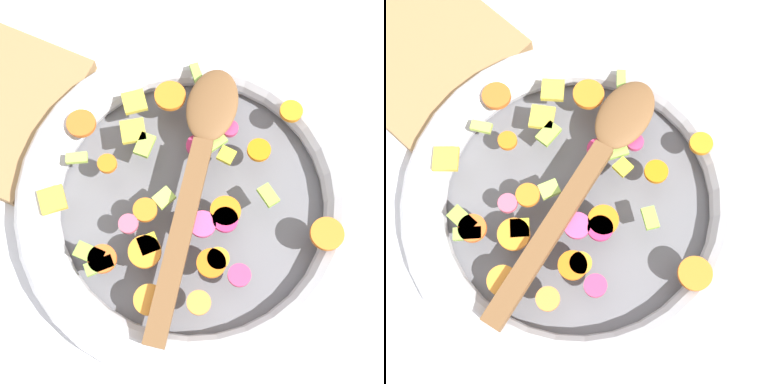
# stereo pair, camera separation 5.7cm
# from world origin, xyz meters

# --- Properties ---
(ground_plane) EXTENTS (4.00, 4.00, 0.00)m
(ground_plane) POSITION_xyz_m (0.00, 0.00, 0.00)
(ground_plane) COLOR silver
(skillet) EXTENTS (0.39, 0.39, 0.05)m
(skillet) POSITION_xyz_m (0.00, 0.00, 0.02)
(skillet) COLOR slate
(skillet) RESTS_ON ground_plane
(chopped_vegetables) EXTENTS (0.34, 0.29, 0.01)m
(chopped_vegetables) POSITION_xyz_m (0.01, 0.01, 0.05)
(chopped_vegetables) COLOR orange
(chopped_vegetables) RESTS_ON skillet
(wooden_spoon) EXTENTS (0.10, 0.31, 0.01)m
(wooden_spoon) POSITION_xyz_m (0.00, -0.02, 0.06)
(wooden_spoon) COLOR brown
(wooden_spoon) RESTS_ON chopped_vegetables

